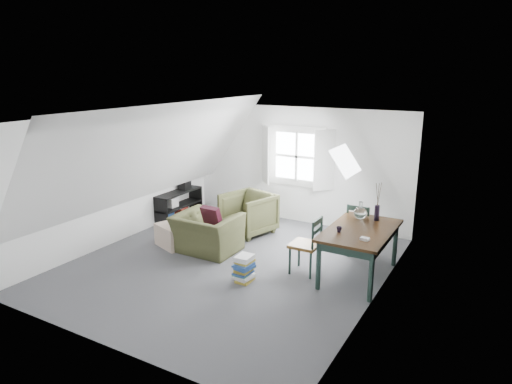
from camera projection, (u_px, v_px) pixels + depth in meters
The scene contains 24 objects.
floor at pixel (229, 264), 7.85m from camera, with size 5.50×5.50×0.00m, color #4B4B4F.
ceiling at pixel (227, 118), 7.20m from camera, with size 5.50×5.50×0.00m, color white.
wall_back at pixel (297, 165), 9.83m from camera, with size 5.00×5.00×0.00m, color white.
wall_front at pixel (97, 250), 5.21m from camera, with size 5.00×5.00×0.00m, color white.
wall_left at pixel (118, 178), 8.71m from camera, with size 5.50×5.50×0.00m, color white.
wall_right at pixel (379, 218), 6.33m from camera, with size 5.50×5.50×0.00m, color white.
slope_left at pixel (154, 155), 8.12m from camera, with size 5.50×5.50×0.00m, color white.
slope_right at pixel (316, 174), 6.65m from camera, with size 5.50×5.50×0.00m, color white.
dormer_window at pixel (296, 157), 9.72m from camera, with size 1.71×0.35×1.30m.
skylight at pixel (346, 161), 7.75m from camera, with size 0.55×0.75×0.04m, color white.
armchair_near at pixel (208, 251), 8.41m from camera, with size 1.10×0.96×0.71m, color #3F4224.
armchair_far at pixel (248, 233), 9.37m from camera, with size 0.90×0.93×0.84m, color #3F4224.
throw_pillow at pixel (212, 216), 8.37m from camera, with size 0.38×0.11×0.38m, color #3C101F.
ottoman at pixel (177, 234), 8.68m from camera, with size 0.63×0.63×0.42m, color #C3AA97.
dining_table at pixel (360, 235), 7.22m from camera, with size 0.98×1.63×0.81m.
demijohn at pixel (360, 213), 7.60m from camera, with size 0.21×0.21×0.30m.
vase_twigs at pixel (377, 212), 7.56m from camera, with size 0.08×0.09×0.65m.
cup at pixel (339, 232), 7.05m from camera, with size 0.09×0.09×0.08m, color black.
paper_box at pixel (365, 239), 6.71m from camera, with size 0.13×0.08×0.04m, color white.
dining_chair_far at pixel (360, 228), 8.13m from camera, with size 0.45×0.45×0.97m.
dining_chair_near at pixel (307, 244), 7.41m from camera, with size 0.45×0.45×0.96m.
media_shelf at pixel (177, 207), 10.15m from camera, with size 0.42×1.25×0.64m.
electronics_box at pixel (185, 185), 10.28m from camera, with size 0.20×0.27×0.22m, color black.
magazine_stack at pixel (244, 269), 7.19m from camera, with size 0.31×0.37×0.42m.
Camera 1 is at (3.99, -6.08, 3.24)m, focal length 32.00 mm.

